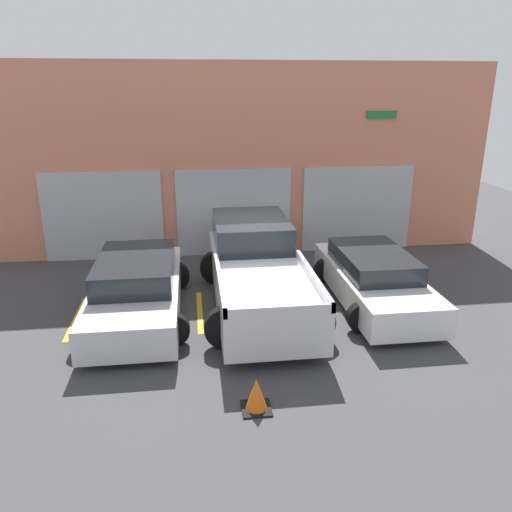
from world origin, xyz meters
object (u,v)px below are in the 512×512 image
(sedan_side, at_px, (137,288))
(sedan_white, at_px, (373,279))
(pickup_truck, at_px, (257,270))
(traffic_cone, at_px, (256,395))

(sedan_side, bearing_deg, sedan_white, -0.04)
(pickup_truck, bearing_deg, traffic_cone, -97.58)
(pickup_truck, relative_size, traffic_cone, 9.96)
(pickup_truck, xyz_separation_m, sedan_white, (2.70, -0.30, -0.24))
(sedan_white, xyz_separation_m, traffic_cone, (-3.24, -3.77, -0.33))
(pickup_truck, bearing_deg, sedan_white, -6.31)
(traffic_cone, bearing_deg, sedan_white, 49.31)
(pickup_truck, xyz_separation_m, sedan_side, (-2.70, -0.29, -0.20))
(sedan_white, bearing_deg, traffic_cone, -130.69)
(pickup_truck, height_order, sedan_side, pickup_truck)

